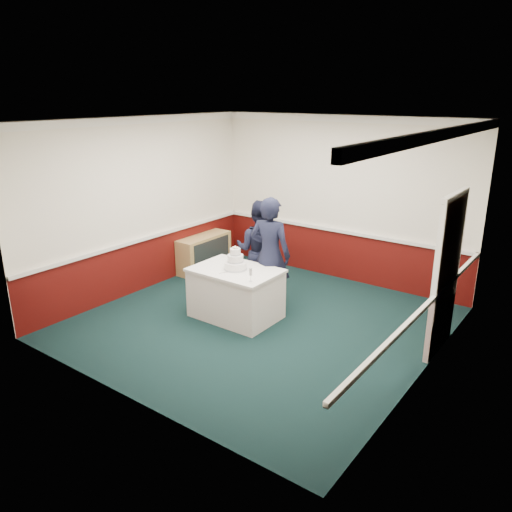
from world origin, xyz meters
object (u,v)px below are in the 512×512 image
Objects in this scene: wedding_cake at (235,262)px; person_woman at (270,255)px; cake_table at (236,293)px; sideboard at (204,253)px; person_man at (259,250)px; champagne_flute at (251,272)px; cake_knife at (226,272)px.

person_woman is (0.25, 0.56, 0.03)m from wedding_cake.
sideboard is at bearing 144.18° from cake_table.
person_woman is (0.25, 0.56, 0.53)m from cake_table.
person_man is at bearing -15.84° from sideboard.
champagne_flute is at bearing 102.14° from person_man.
cake_knife is 1.07× the size of champagne_flute.
wedding_cake is (0.00, 0.00, 0.50)m from cake_table.
cake_knife is (-0.03, -0.20, -0.11)m from wedding_cake.
person_woman reaches higher than champagne_flute.
sideboard is 2.92m from champagne_flute.
cake_knife reaches higher than cake_table.
wedding_cake is at bearing 105.25° from cake_knife.
wedding_cake reaches higher than sideboard.
person_woman is at bearing -20.39° from sideboard.
champagne_flute is 0.12× the size of person_man.
wedding_cake reaches higher than cake_knife.
cake_table is 3.63× the size of wedding_cake.
cake_knife is 0.13× the size of person_man.
cake_knife is 0.55m from champagne_flute.
sideboard is 0.65× the size of person_woman.
sideboard is 2.44m from cake_knife.
champagne_flute is 0.11× the size of person_woman.
wedding_cake is at bearing 150.75° from champagne_flute.
champagne_flute is at bearing -29.25° from cake_table.
champagne_flute is 1.33m from person_man.
person_woman reaches higher than person_man.
cake_knife is (-0.03, -0.20, 0.39)m from cake_table.
cake_table is at bearing 83.17° from person_man.
sideboard is 2.36m from wedding_cake.
cake_table is 6.00× the size of cake_knife.
sideboard is 3.30× the size of wedding_cake.
wedding_cake is 1.65× the size of cake_knife.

